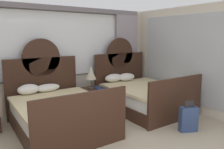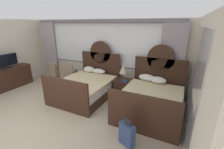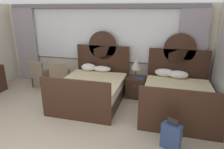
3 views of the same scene
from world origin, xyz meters
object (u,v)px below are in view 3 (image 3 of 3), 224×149
(bed_near_window, at_px, (92,88))
(armchair_by_window_centre, at_px, (40,73))
(table_lamp_on_nightstand, at_px, (136,64))
(bed_near_mirror, at_px, (177,97))
(book_on_nightstand, at_px, (139,79))
(armchair_by_window_left, at_px, (60,74))
(nightstand_between_beds, at_px, (136,87))
(suitcase_on_floor, at_px, (171,136))

(bed_near_window, relative_size, armchair_by_window_centre, 2.41)
(armchair_by_window_centre, bearing_deg, table_lamp_on_nightstand, 2.00)
(bed_near_mirror, bearing_deg, book_on_nightstand, 154.04)
(book_on_nightstand, distance_m, armchair_by_window_left, 2.60)
(table_lamp_on_nightstand, distance_m, book_on_nightstand, 0.43)
(bed_near_window, height_order, armchair_by_window_left, bed_near_window)
(nightstand_between_beds, relative_size, suitcase_on_floor, 0.92)
(bed_near_window, bearing_deg, armchair_by_window_centre, 165.21)
(book_on_nightstand, relative_size, armchair_by_window_left, 0.28)
(bed_near_window, height_order, nightstand_between_beds, bed_near_window)
(table_lamp_on_nightstand, height_order, armchair_by_window_left, table_lamp_on_nightstand)
(armchair_by_window_centre, bearing_deg, bed_near_window, -14.79)
(bed_near_mirror, bearing_deg, bed_near_window, -179.92)
(nightstand_between_beds, bearing_deg, bed_near_window, -151.81)
(table_lamp_on_nightstand, distance_m, suitcase_on_floor, 2.58)
(bed_near_mirror, relative_size, armchair_by_window_left, 2.41)
(armchair_by_window_centre, bearing_deg, suitcase_on_floor, -26.91)
(table_lamp_on_nightstand, xyz_separation_m, suitcase_on_floor, (1.02, -2.25, -0.74))
(table_lamp_on_nightstand, distance_m, armchair_by_window_left, 2.52)
(nightstand_between_beds, height_order, book_on_nightstand, book_on_nightstand)
(armchair_by_window_left, height_order, armchair_by_window_centre, same)
(nightstand_between_beds, xyz_separation_m, book_on_nightstand, (0.11, -0.11, 0.31))
(suitcase_on_floor, bearing_deg, armchair_by_window_centre, 153.09)
(bed_near_window, distance_m, book_on_nightstand, 1.40)
(nightstand_between_beds, relative_size, table_lamp_on_nightstand, 1.03)
(bed_near_window, distance_m, armchair_by_window_centre, 2.13)
(book_on_nightstand, bearing_deg, armchair_by_window_centre, 179.52)
(nightstand_between_beds, distance_m, armchair_by_window_centre, 3.23)
(armchair_by_window_centre, distance_m, suitcase_on_floor, 4.74)
(book_on_nightstand, bearing_deg, armchair_by_window_left, 179.32)
(bed_near_mirror, height_order, armchair_by_window_centre, bed_near_mirror)
(table_lamp_on_nightstand, height_order, book_on_nightstand, table_lamp_on_nightstand)
(bed_near_window, bearing_deg, table_lamp_on_nightstand, 29.84)
(book_on_nightstand, distance_m, suitcase_on_floor, 2.32)
(table_lamp_on_nightstand, xyz_separation_m, book_on_nightstand, (0.14, -0.14, -0.39))
(nightstand_between_beds, bearing_deg, armchair_by_window_left, -178.15)
(suitcase_on_floor, bearing_deg, bed_near_mirror, 84.13)
(book_on_nightstand, height_order, suitcase_on_floor, suitcase_on_floor)
(bed_near_window, height_order, suitcase_on_floor, bed_near_window)
(table_lamp_on_nightstand, height_order, suitcase_on_floor, table_lamp_on_nightstand)
(table_lamp_on_nightstand, height_order, armchair_by_window_centre, table_lamp_on_nightstand)
(suitcase_on_floor, bearing_deg, bed_near_window, 143.54)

